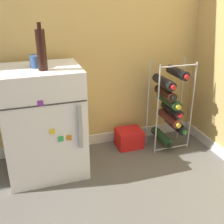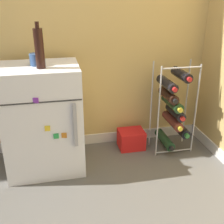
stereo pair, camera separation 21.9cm
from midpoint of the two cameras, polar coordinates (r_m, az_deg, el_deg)
name	(u,v)px [view 2 (the right image)]	position (r m, az deg, el deg)	size (l,w,h in m)	color
ground_plane	(120,176)	(2.15, 4.72, -13.02)	(14.00, 14.00, 0.00)	#56544F
mini_fridge	(44,119)	(2.11, -10.88, -1.51)	(0.55, 0.47, 0.80)	white
wine_rack	(173,109)	(2.40, 14.80, 0.62)	(0.33, 0.31, 0.76)	#B2B2B7
soda_box	(131,139)	(2.48, 6.47, -5.55)	(0.22, 0.18, 0.16)	red
fridge_top_cup	(36,59)	(1.98, -12.05, 10.37)	(0.09, 0.09, 0.08)	#335184
fridge_top_bottle	(39,48)	(1.87, -11.29, 12.59)	(0.06, 0.06, 0.30)	black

